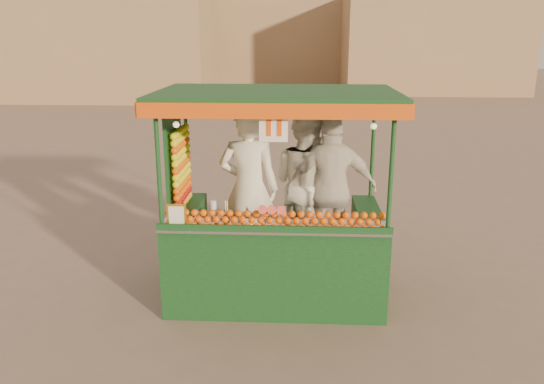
{
  "coord_description": "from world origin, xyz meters",
  "views": [
    {
      "loc": [
        0.14,
        -6.0,
        2.9
      ],
      "look_at": [
        -0.15,
        -0.14,
        1.2
      ],
      "focal_mm": 35.74,
      "sensor_mm": 36.0,
      "label": 1
    }
  ],
  "objects_px": {
    "juice_cart": "(270,234)",
    "vendor_middle": "(306,184)",
    "vendor_left": "(249,189)",
    "vendor_right": "(332,189)"
  },
  "relations": [
    {
      "from": "juice_cart",
      "to": "vendor_left",
      "type": "xyz_separation_m",
      "value": [
        -0.26,
        0.26,
        0.45
      ]
    },
    {
      "from": "vendor_left",
      "to": "vendor_middle",
      "type": "distance_m",
      "value": 0.73
    },
    {
      "from": "vendor_left",
      "to": "vendor_middle",
      "type": "bearing_deg",
      "value": -148.13
    },
    {
      "from": "juice_cart",
      "to": "vendor_middle",
      "type": "height_order",
      "value": "juice_cart"
    },
    {
      "from": "vendor_left",
      "to": "vendor_right",
      "type": "relative_size",
      "value": 1.04
    },
    {
      "from": "vendor_right",
      "to": "juice_cart",
      "type": "bearing_deg",
      "value": 25.87
    },
    {
      "from": "juice_cart",
      "to": "vendor_middle",
      "type": "bearing_deg",
      "value": 56.57
    },
    {
      "from": "vendor_middle",
      "to": "vendor_right",
      "type": "relative_size",
      "value": 1.01
    },
    {
      "from": "juice_cart",
      "to": "vendor_right",
      "type": "xyz_separation_m",
      "value": [
        0.7,
        0.41,
        0.42
      ]
    },
    {
      "from": "vendor_middle",
      "to": "vendor_right",
      "type": "xyz_separation_m",
      "value": [
        0.3,
        -0.19,
        -0.01
      ]
    }
  ]
}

